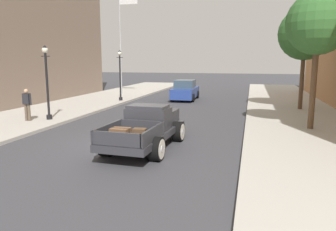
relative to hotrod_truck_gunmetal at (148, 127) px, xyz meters
name	(u,v)px	position (x,y,z in m)	size (l,w,h in m)	color
ground_plane	(126,143)	(-0.98, 0.19, -0.75)	(140.00, 140.00, 0.00)	#3D3D42
sidewalk_right	(326,155)	(6.27, 0.19, -0.68)	(5.50, 64.00, 0.15)	#B7B2A8
hotrod_truck_gunmetal	(148,127)	(0.00, 0.00, 0.00)	(2.33, 5.00, 1.58)	#333338
car_background_blue	(185,91)	(-1.53, 14.61, 0.01)	(1.95, 4.34, 1.65)	#284293
pedestrian_sidewalk_left	(27,103)	(-7.37, 2.67, 0.33)	(0.53, 0.22, 1.65)	brown
street_lamp_near	(47,77)	(-6.56, 3.32, 1.63)	(0.50, 0.32, 3.85)	black
street_lamp_far	(120,71)	(-6.09, 11.86, 1.63)	(0.50, 0.32, 3.85)	black
flagpole	(122,31)	(-7.46, 15.84, 5.02)	(1.74, 0.16, 9.16)	#B2B2B7
street_tree_nearest	(318,24)	(6.42, 4.29, 4.04)	(2.75, 2.75, 6.05)	brown
street_tree_second	(305,34)	(6.81, 10.62, 4.08)	(3.25, 3.25, 6.33)	brown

